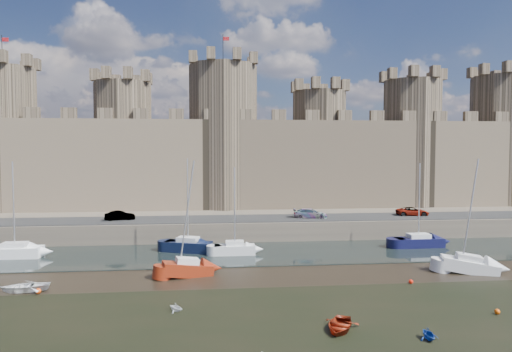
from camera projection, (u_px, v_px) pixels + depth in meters
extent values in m
plane|color=black|center=(216.00, 344.00, 27.21)|extent=(160.00, 160.00, 0.00)
cube|color=black|center=(213.00, 254.00, 51.04)|extent=(160.00, 12.00, 0.08)
cube|color=#4C443A|center=(211.00, 206.00, 86.74)|extent=(160.00, 60.00, 2.50)
cube|color=black|center=(212.00, 219.00, 60.84)|extent=(160.00, 7.00, 0.10)
cube|color=#42382B|center=(211.00, 164.00, 74.39)|extent=(100.00, 9.00, 14.00)
cylinder|color=#42382B|center=(5.00, 139.00, 70.89)|extent=(10.00, 10.00, 22.00)
cylinder|color=black|center=(2.00, 51.00, 70.18)|extent=(0.10, 0.10, 5.00)
cube|color=maroon|center=(5.00, 40.00, 70.14)|extent=(1.00, 0.03, 0.60)
cylinder|color=#42382B|center=(123.00, 146.00, 72.79)|extent=(9.00, 9.00, 20.00)
cylinder|color=#42382B|center=(223.00, 137.00, 74.36)|extent=(11.00, 11.00, 23.00)
cylinder|color=black|center=(223.00, 50.00, 73.62)|extent=(0.10, 0.10, 5.00)
cube|color=maroon|center=(226.00, 39.00, 73.58)|extent=(1.00, 0.03, 0.60)
cylinder|color=#42382B|center=(319.00, 149.00, 76.11)|extent=(9.00, 9.00, 19.00)
cylinder|color=#42382B|center=(411.00, 143.00, 77.70)|extent=(10.00, 10.00, 21.00)
cylinder|color=#42382B|center=(499.00, 141.00, 79.32)|extent=(10.00, 10.00, 22.00)
imported|color=gray|center=(120.00, 216.00, 59.78)|extent=(4.06, 2.00, 1.28)
imported|color=gray|center=(310.00, 213.00, 61.83)|extent=(4.87, 2.81, 1.33)
imported|color=gray|center=(413.00, 212.00, 64.08)|extent=(4.69, 2.64, 1.24)
cube|color=white|center=(15.00, 252.00, 49.29)|extent=(5.57, 2.18, 1.13)
cube|color=silver|center=(15.00, 245.00, 49.25)|extent=(2.48, 1.52, 0.51)
cylinder|color=silver|center=(14.00, 205.00, 49.02)|extent=(0.14, 0.14, 9.27)
cube|color=black|center=(188.00, 247.00, 52.21)|extent=(5.73, 3.79, 1.17)
cube|color=silver|center=(188.00, 239.00, 52.17)|extent=(2.73, 2.18, 0.53)
cylinder|color=silver|center=(188.00, 200.00, 51.93)|extent=(0.14, 0.14, 9.54)
cube|color=silver|center=(235.00, 250.00, 50.79)|extent=(4.53, 1.82, 1.06)
cube|color=silver|center=(235.00, 243.00, 50.75)|extent=(2.02, 1.26, 0.48)
cylinder|color=silver|center=(235.00, 206.00, 50.53)|extent=(0.14, 0.14, 8.67)
cube|color=black|center=(418.00, 242.00, 54.86)|extent=(5.81, 2.41, 1.10)
cube|color=silver|center=(419.00, 236.00, 54.82)|extent=(2.60, 1.64, 0.50)
cylinder|color=silver|center=(419.00, 201.00, 54.60)|extent=(0.14, 0.14, 8.98)
cube|color=maroon|center=(188.00, 270.00, 42.18)|extent=(4.91, 2.89, 1.17)
cube|color=silver|center=(187.00, 261.00, 42.13)|extent=(2.30, 1.73, 0.53)
cylinder|color=silver|center=(187.00, 212.00, 41.90)|extent=(0.14, 0.14, 9.59)
cube|color=white|center=(469.00, 266.00, 43.42)|extent=(5.41, 3.41, 1.19)
cube|color=silver|center=(469.00, 257.00, 43.37)|extent=(2.56, 1.99, 0.54)
cylinder|color=silver|center=(470.00, 210.00, 43.13)|extent=(0.14, 0.14, 9.71)
imported|color=silver|center=(176.00, 307.00, 32.79)|extent=(1.52, 1.48, 0.61)
imported|color=maroon|center=(340.00, 325.00, 29.36)|extent=(3.38, 3.80, 0.65)
imported|color=navy|center=(429.00, 335.00, 27.80)|extent=(1.24, 1.41, 0.70)
imported|color=white|center=(25.00, 287.00, 37.51)|extent=(4.13, 3.19, 0.79)
sphere|color=#FF490B|center=(38.00, 291.00, 36.91)|extent=(0.46, 0.46, 0.46)
sphere|color=#FF200B|center=(411.00, 282.00, 39.75)|extent=(0.39, 0.39, 0.39)
sphere|color=#FF5A0B|center=(497.00, 312.00, 32.24)|extent=(0.39, 0.39, 0.39)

